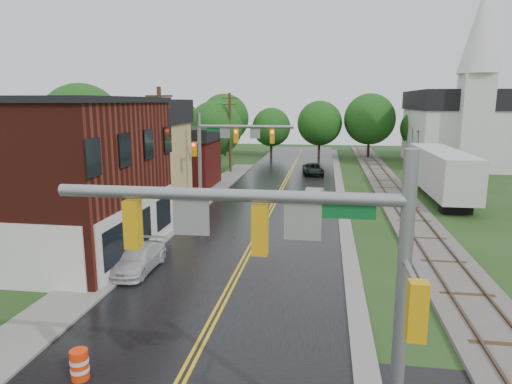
% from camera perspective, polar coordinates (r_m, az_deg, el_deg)
% --- Properties ---
extents(main_road, '(10.00, 90.00, 0.02)m').
position_cam_1_polar(main_road, '(37.95, 2.49, -1.00)').
color(main_road, black).
rests_on(main_road, ground).
extents(curb_right, '(0.80, 70.00, 0.12)m').
position_cam_1_polar(curb_right, '(42.66, 10.46, 0.19)').
color(curb_right, gray).
rests_on(curb_right, ground).
extents(sidewalk_left, '(2.40, 50.00, 0.12)m').
position_cam_1_polar(sidewalk_left, '(34.42, -8.76, -2.41)').
color(sidewalk_left, gray).
rests_on(sidewalk_left, ground).
extents(brick_building, '(14.30, 10.30, 8.30)m').
position_cam_1_polar(brick_building, '(27.66, -27.98, 1.81)').
color(brick_building, '#4C1810').
rests_on(brick_building, ground).
extents(yellow_house, '(8.00, 7.00, 6.40)m').
position_cam_1_polar(yellow_house, '(36.45, -15.67, 3.19)').
color(yellow_house, tan).
rests_on(yellow_house, ground).
extents(darkred_building, '(7.00, 6.00, 4.40)m').
position_cam_1_polar(darkred_building, '(44.53, -9.68, 3.55)').
color(darkred_building, '#3F0F0C').
rests_on(darkred_building, ground).
extents(church, '(10.40, 18.40, 20.00)m').
position_cam_1_polar(church, '(62.72, 23.78, 8.30)').
color(church, silver).
rests_on(church, ground).
extents(railroad, '(3.20, 80.00, 0.30)m').
position_cam_1_polar(railroad, '(43.04, 16.60, 0.15)').
color(railroad, '#59544C').
rests_on(railroad, ground).
extents(traffic_signal_near, '(7.34, 0.30, 7.20)m').
position_cam_1_polar(traffic_signal_near, '(9.41, 5.08, -8.03)').
color(traffic_signal_near, gray).
rests_on(traffic_signal_near, ground).
extents(traffic_signal_far, '(7.34, 0.43, 7.20)m').
position_cam_1_polar(traffic_signal_far, '(34.82, -3.70, 6.16)').
color(traffic_signal_far, gray).
rests_on(traffic_signal_far, ground).
extents(utility_pole_b, '(1.80, 0.28, 9.00)m').
position_cam_1_polar(utility_pole_b, '(31.00, -11.75, 4.85)').
color(utility_pole_b, '#382616').
rests_on(utility_pole_b, ground).
extents(utility_pole_c, '(1.80, 0.28, 9.00)m').
position_cam_1_polar(utility_pole_c, '(52.11, -3.27, 7.58)').
color(utility_pole_c, '#382616').
rests_on(utility_pole_c, ground).
extents(tree_left_b, '(7.60, 7.60, 9.69)m').
position_cam_1_polar(tree_left_b, '(44.56, -20.82, 7.53)').
color(tree_left_b, black).
rests_on(tree_left_b, ground).
extents(tree_left_c, '(6.00, 6.00, 7.65)m').
position_cam_1_polar(tree_left_c, '(50.18, -12.21, 6.97)').
color(tree_left_c, black).
rests_on(tree_left_c, ground).
extents(tree_left_e, '(6.40, 6.40, 8.16)m').
position_cam_1_polar(tree_left_e, '(54.40, -4.98, 7.81)').
color(tree_left_e, black).
rests_on(tree_left_e, ground).
extents(suv_dark, '(2.66, 4.78, 1.26)m').
position_cam_1_polar(suv_dark, '(51.05, 7.15, 2.82)').
color(suv_dark, black).
rests_on(suv_dark, ground).
extents(sedan_silver, '(1.76, 3.84, 1.22)m').
position_cam_1_polar(sedan_silver, '(36.67, 7.19, -0.54)').
color(sedan_silver, '#A0A1A5').
rests_on(sedan_silver, ground).
extents(pickup_white, '(1.76, 4.17, 1.20)m').
position_cam_1_polar(pickup_white, '(22.93, -14.52, -8.11)').
color(pickup_white, silver).
rests_on(pickup_white, ground).
extents(semi_trailer, '(3.00, 13.19, 4.09)m').
position_cam_1_polar(semi_trailer, '(40.75, 22.19, 2.47)').
color(semi_trailer, black).
rests_on(semi_trailer, ground).
extents(construction_barrel, '(0.62, 0.62, 0.93)m').
position_cam_1_polar(construction_barrel, '(15.23, -21.19, -19.51)').
color(construction_barrel, '#F7360B').
rests_on(construction_barrel, ground).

